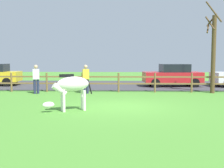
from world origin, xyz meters
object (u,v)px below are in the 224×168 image
object	(u,v)px
visitor_right_of_tree	(36,78)
zebra	(71,87)
visitor_left_of_tree	(86,78)
bare_tree	(213,51)
parked_car_red	(173,75)

from	to	relation	value
visitor_right_of_tree	zebra	bearing A→B (deg)	-60.61
zebra	visitor_right_of_tree	distance (m)	5.98
zebra	visitor_left_of_tree	xyz separation A→B (m)	(-0.13, 5.38, -0.02)
bare_tree	parked_car_red	world-z (taller)	bare_tree
zebra	visitor_right_of_tree	bearing A→B (deg)	119.39
visitor_left_of_tree	visitor_right_of_tree	world-z (taller)	same
visitor_left_of_tree	bare_tree	bearing A→B (deg)	3.91
zebra	parked_car_red	distance (m)	10.87
zebra	visitor_left_of_tree	distance (m)	5.38
bare_tree	parked_car_red	xyz separation A→B (m)	(-1.66, 3.50, -1.58)
parked_car_red	visitor_left_of_tree	bearing A→B (deg)	-144.52
bare_tree	zebra	distance (m)	9.37
zebra	visitor_left_of_tree	bearing A→B (deg)	91.37
bare_tree	zebra	bearing A→B (deg)	-140.55
bare_tree	visitor_left_of_tree	xyz separation A→B (m)	(-7.27, -0.50, -1.52)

